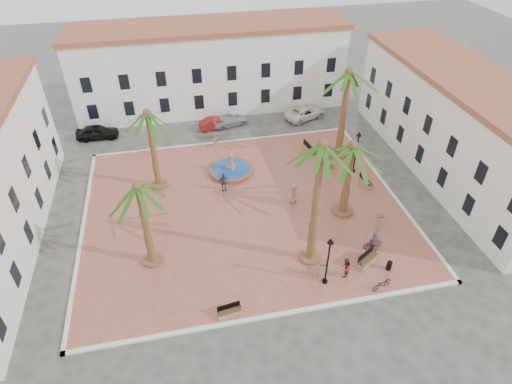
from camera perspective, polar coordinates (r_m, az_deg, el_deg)
The scene contains 36 objects.
ground at distance 35.97m, azimuth -1.56°, elevation -2.23°, with size 120.00×120.00×0.00m, color #56544F.
plaza at distance 35.92m, azimuth -1.56°, elevation -2.13°, with size 26.00×22.00×0.15m, color #B9624E.
kerb_n at distance 44.84m, azimuth -4.23°, elevation 6.67°, with size 26.30×0.30×0.16m, color silver.
kerb_s at distance 28.48m, azimuth 2.78°, elevation -16.05°, with size 26.30×0.30×0.16m, color silver.
kerb_e at distance 39.81m, azimuth 17.14°, elevation 0.46°, with size 0.30×22.30×0.16m, color silver.
kerb_w at distance 36.51m, azimuth -22.10°, elevation -4.70°, with size 0.30×22.30×0.16m, color silver.
building_north at distance 50.86m, azimuth -6.07°, elevation 16.30°, with size 30.40×7.40×9.50m.
building_east at distance 42.58m, azimuth 25.50°, elevation 8.00°, with size 7.40×26.40×9.00m.
fountain at distance 39.89m, azimuth -3.34°, elevation 3.01°, with size 4.05×4.05×2.09m.
palm_nw at distance 35.87m, azimuth -14.19°, elevation 9.09°, with size 4.76×4.76×7.56m.
palm_sw at distance 28.28m, azimuth -15.32°, elevation -0.47°, with size 4.66×4.66×7.13m.
palm_s at distance 26.27m, azimuth 8.64°, elevation 4.57°, with size 5.06×5.06×10.02m.
palm_e at distance 32.91m, azimuth 12.62°, elevation 4.82°, with size 5.58×5.58×6.79m.
palm_ne at distance 39.78m, azimuth 12.15°, elevation 14.16°, with size 5.71×5.71×8.95m.
bench_s at distance 28.25m, azimuth -3.54°, elevation -15.69°, with size 1.65×0.71×0.84m.
bench_se at distance 32.05m, azimuth 14.62°, elevation -8.77°, with size 1.97×1.53×1.03m.
bench_e at distance 39.50m, azimuth 14.41°, elevation 1.30°, with size 0.72×1.79×0.92m.
bench_ne at distance 43.29m, azimuth 7.10°, elevation 5.79°, with size 0.86×1.94×0.99m.
lamppost_s at distance 28.38m, azimuth 9.70°, elevation -8.05°, with size 0.45×0.45×4.14m.
lamppost_e at distance 39.59m, azimuth 13.36°, elevation 6.12°, with size 0.46×0.46×4.23m.
bollard_se at distance 30.15m, azimuth 8.82°, elevation -10.10°, with size 0.57×0.57×1.49m.
bollard_n at distance 43.85m, azimuth -5.45°, elevation 6.95°, with size 0.49×0.49×1.29m.
bollard_e at distance 34.87m, azimuth 16.11°, elevation -3.76°, with size 0.52×0.52×1.28m.
litter_bin at distance 31.99m, azimuth 17.33°, elevation -9.34°, with size 0.37×0.37×0.72m, color black.
cyclist_a at distance 32.73m, azimuth 15.35°, elevation -6.37°, with size 0.62×0.41×1.70m, color #2E3347.
bicycle_a at distance 30.60m, azimuth 16.41°, elevation -11.66°, with size 0.56×1.60×0.84m, color black.
cyclist_b at distance 30.44m, azimuth 11.83°, elevation -9.84°, with size 0.80×0.62×1.65m, color #5E2A24.
bicycle_b at distance 33.16m, azimuth 15.31°, elevation -6.62°, with size 0.43×1.51×0.91m, color black.
pedestrian_fountain_a at distance 35.98m, azimuth 5.02°, elevation -0.21°, with size 0.89×0.58×1.82m, color #957D5C.
pedestrian_fountain_b at distance 37.32m, azimuth -4.37°, elevation 1.35°, with size 1.03×0.43×1.76m, color #353D60.
pedestrian_north at distance 43.64m, azimuth -13.64°, elevation 6.17°, with size 1.14×0.66×1.77m, color #515256.
pedestrian_east at distance 39.92m, azimuth 9.70°, elevation 3.53°, with size 1.62×0.52×1.75m, color gray.
car_black at distance 48.17m, azimuth -20.40°, elevation 7.51°, with size 1.73×4.30×1.46m, color black.
car_red at distance 47.38m, azimuth -5.29°, elevation 9.17°, with size 1.32×3.79×1.25m, color maroon.
car_silver at distance 47.82m, azimuth -3.55°, elevation 9.53°, with size 1.72×4.22×1.22m, color #ADAFB6.
car_white at distance 49.54m, azimuth 6.57°, elevation 10.46°, with size 2.21×4.78×1.33m, color white.
Camera 1 is at (-4.84, -27.26, 22.96)m, focal length 30.00 mm.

